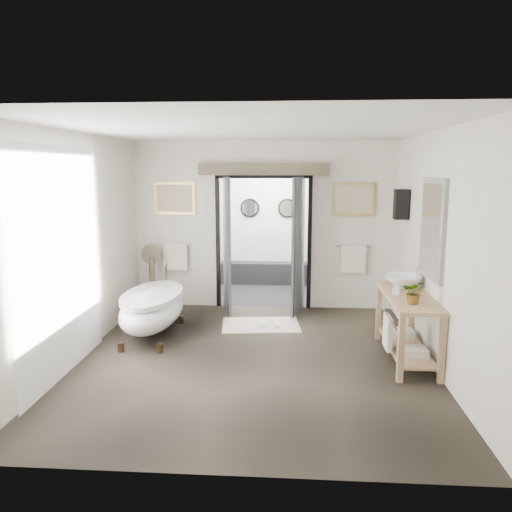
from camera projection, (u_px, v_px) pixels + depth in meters
The scene contains 13 objects.
ground_plane at pixel (253, 359), 6.46m from camera, with size 5.00×5.00×0.00m, color #453C30.
room_shell at pixel (249, 217), 6.02m from camera, with size 4.52×5.02×2.91m.
shower_room at pixel (267, 244), 10.23m from camera, with size 2.22×2.01×2.51m.
back_wall_dressing at pixel (263, 220), 8.46m from camera, with size 3.82×0.79×2.52m.
clawfoot_tub at pixel (153, 308), 7.25m from camera, with size 0.82×1.83×0.89m.
vanity at pixel (405, 321), 6.38m from camera, with size 0.57×1.60×0.85m.
pedestal_mirror at pixel (152, 282), 8.61m from camera, with size 0.34×0.22×1.16m.
rug at pixel (261, 325), 7.84m from camera, with size 1.20×0.80×0.01m, color beige.
slippers at pixel (269, 324), 7.77m from camera, with size 0.36×0.26×0.05m.
basin at pixel (402, 282), 6.68m from camera, with size 0.51×0.51×0.17m, color white.
plant at pixel (415, 292), 5.88m from camera, with size 0.26×0.23×0.29m, color gray.
soap_bottle_a at pixel (396, 288), 6.32m from camera, with size 0.08×0.08×0.18m, color gray.
soap_bottle_b at pixel (395, 278), 6.92m from camera, with size 0.12×0.12×0.16m, color gray.
Camera 1 is at (0.46, -6.11, 2.44)m, focal length 35.00 mm.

